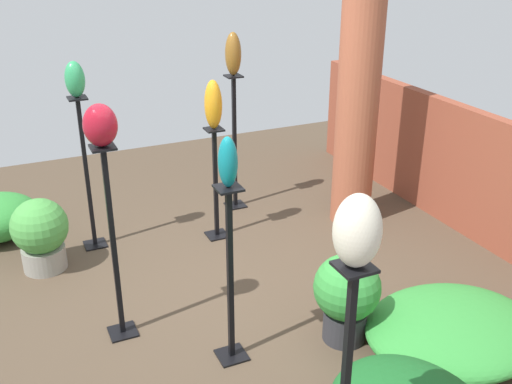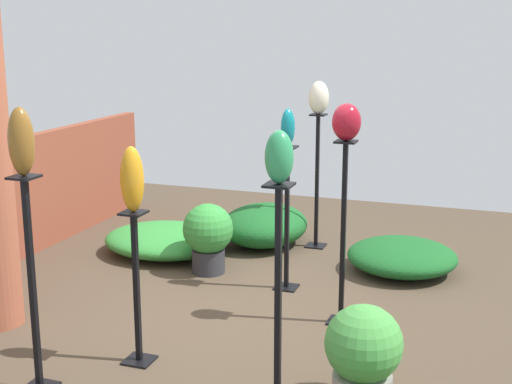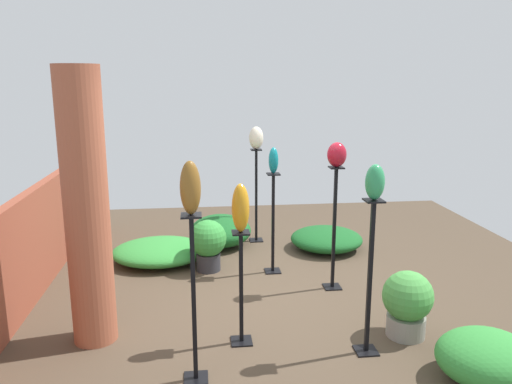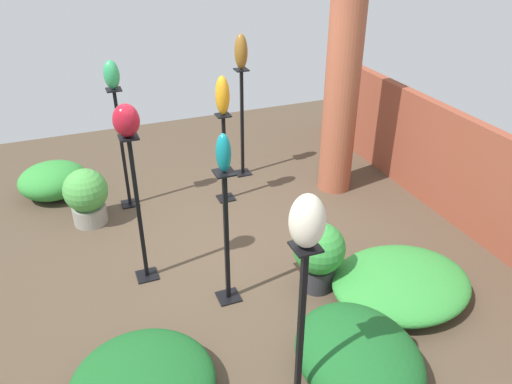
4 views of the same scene
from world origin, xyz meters
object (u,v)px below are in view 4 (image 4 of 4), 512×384
at_px(pedestal_ruby, 139,217).
at_px(art_vase_bronze, 241,52).
at_px(pedestal_amber, 225,162).
at_px(pedestal_bronze, 242,128).
at_px(potted_plant_mid_right, 319,253).
at_px(brick_pillar, 342,90).
at_px(pedestal_teal, 227,244).
at_px(potted_plant_front_left, 86,195).
at_px(art_vase_ruby, 126,120).
at_px(pedestal_jade, 123,154).
at_px(art_vase_teal, 223,153).
at_px(art_vase_ivory, 307,221).
at_px(pedestal_ivory, 300,342).
at_px(art_vase_amber, 222,95).
at_px(art_vase_jade, 112,75).

bearing_deg(pedestal_ruby, art_vase_bronze, 136.41).
xyz_separation_m(pedestal_amber, art_vase_bronze, (-0.56, 0.43, 1.13)).
height_order(pedestal_bronze, potted_plant_mid_right, pedestal_bronze).
xyz_separation_m(brick_pillar, pedestal_teal, (1.50, -1.93, -0.69)).
distance_m(pedestal_bronze, potted_plant_mid_right, 2.45).
relative_size(pedestal_amber, potted_plant_front_left, 1.67).
bearing_deg(pedestal_bronze, art_vase_ruby, -43.59).
xyz_separation_m(pedestal_amber, pedestal_jade, (-0.30, -1.12, 0.16)).
bearing_deg(pedestal_jade, art_vase_teal, 15.61).
distance_m(art_vase_ivory, potted_plant_mid_right, 1.83).
bearing_deg(pedestal_bronze, pedestal_ruby, -43.59).
xyz_separation_m(pedestal_ivory, pedestal_jade, (-3.31, -0.63, 0.01)).
height_order(pedestal_bronze, art_vase_teal, art_vase_teal).
xyz_separation_m(pedestal_ruby, art_vase_amber, (-1.14, 1.19, 0.64)).
height_order(pedestal_amber, art_vase_bronze, art_vase_bronze).
bearing_deg(pedestal_bronze, art_vase_teal, -23.30).
bearing_deg(art_vase_bronze, pedestal_ivory, -14.38).
distance_m(pedestal_amber, pedestal_jade, 1.17).
relative_size(brick_pillar, potted_plant_front_left, 3.91).
bearing_deg(pedestal_amber, art_vase_ivory, -9.20).
relative_size(pedestal_amber, art_vase_amber, 2.46).
distance_m(art_vase_bronze, art_vase_teal, 2.48).
xyz_separation_m(potted_plant_front_left, potted_plant_mid_right, (1.93, 1.86, 0.03)).
bearing_deg(pedestal_ruby, potted_plant_front_left, -161.27).
bearing_deg(pedestal_amber, pedestal_jade, -105.07).
relative_size(pedestal_ivory, art_vase_amber, 3.19).
bearing_deg(art_vase_teal, pedestal_teal, -90.00).
height_order(art_vase_teal, art_vase_ivory, art_vase_ivory).
height_order(pedestal_ruby, pedestal_ivory, pedestal_ruby).
xyz_separation_m(art_vase_teal, potted_plant_mid_right, (0.15, 0.82, -1.08)).
distance_m(art_vase_teal, art_vase_jade, 2.10).
distance_m(pedestal_amber, art_vase_ruby, 1.98).
xyz_separation_m(pedestal_amber, potted_plant_front_left, (-0.06, -1.59, -0.15)).
height_order(art_vase_teal, art_vase_jade, art_vase_jade).
bearing_deg(pedestal_ruby, pedestal_teal, 47.47).
bearing_deg(art_vase_ruby, pedestal_amber, 133.80).
height_order(pedestal_amber, pedestal_ivory, pedestal_ivory).
relative_size(pedestal_ruby, pedestal_jade, 1.02).
height_order(pedestal_bronze, potted_plant_front_left, pedestal_bronze).
height_order(pedestal_bronze, pedestal_jade, pedestal_jade).
xyz_separation_m(art_vase_ivory, potted_plant_front_left, (-3.07, -1.11, -1.24)).
xyz_separation_m(pedestal_ruby, potted_plant_front_left, (-1.20, -0.41, -0.33)).
relative_size(art_vase_amber, art_vase_teal, 1.37).
xyz_separation_m(art_vase_bronze, art_vase_jade, (0.26, -1.55, -0.04)).
height_order(pedestal_amber, art_vase_ivory, art_vase_ivory).
height_order(art_vase_bronze, art_vase_ruby, art_vase_bronze).
bearing_deg(pedestal_jade, art_vase_ivory, 10.80).
bearing_deg(pedestal_ivory, art_vase_teal, -177.06).
height_order(brick_pillar, potted_plant_mid_right, brick_pillar).
distance_m(pedestal_bronze, art_vase_amber, 0.96).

